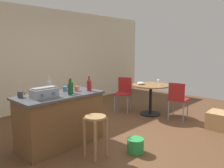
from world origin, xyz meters
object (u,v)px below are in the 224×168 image
Objects in this scene: dining_table at (151,92)px; folding_chair_near at (178,98)px; cup_0 at (76,89)px; bottle_1 at (50,87)px; kitchen_island at (60,119)px; bottle_0 at (70,89)px; toolbox at (44,93)px; cardboard_box at (218,120)px; bottle_3 at (71,87)px; wooden_stool at (96,127)px; serving_bowl at (141,83)px; folding_chair_far at (124,91)px; cup_2 at (20,94)px; bottle_2 at (89,85)px; cup_1 at (65,89)px; plastic_bucket at (135,145)px; wine_glass at (159,81)px.

dining_table is 1.05× the size of folding_chair_near.
bottle_1 is at bearing 151.73° from cup_0.
kitchen_island is 0.57m from bottle_0.
cardboard_box is at bearing -28.73° from toolbox.
folding_chair_near is 3.38× the size of bottle_0.
bottle_3 is 2.30× the size of cup_0.
wooden_stool is 2.41m from serving_bowl.
folding_chair_far is 2.91m from cup_2.
bottle_2 is 1.04× the size of bottle_3.
toolbox reaches higher than serving_bowl.
bottle_2 reaches higher than bottle_0.
cup_1 is at bearing 135.51° from bottle_2.
cup_1 is 0.44× the size of plastic_bucket.
plastic_bucket is (0.68, -1.36, -0.87)m from bottle_1.
cup_2 is 3.85m from cardboard_box.
folding_chair_far is 2.32m from cardboard_box.
cup_2 is (-0.79, 0.05, 0.01)m from cup_1.
kitchen_island is 1.57× the size of dining_table.
cardboard_box is (2.15, -1.56, -0.81)m from bottle_2.
wine_glass is (2.62, -0.55, -0.12)m from bottle_1.
dining_table is at bearing 0.32° from bottle_2.
bottle_2 is 1.49× the size of serving_bowl.
bottle_3 reaches higher than dining_table.
folding_chair_far is 0.57m from serving_bowl.
dining_table is 1.63m from cardboard_box.
cardboard_box is (0.11, -0.87, -0.35)m from folding_chair_near.
kitchen_island is at bearing 172.94° from wine_glass.
dining_table is at bearing -6.30° from cup_2.
toolbox is 3.26× the size of cup_2.
kitchen_island is 0.59m from bottle_1.
cup_2 is (-3.10, 0.34, 0.35)m from dining_table.
wine_glass reaches higher than plastic_bucket.
toolbox is at bearing -132.21° from bottle_1.
bottle_0 reaches higher than folding_chair_near.
bottle_2 is at bearing 143.99° from cardboard_box.
dining_table reaches higher than plastic_bucket.
bottle_1 is at bearing 146.79° from bottle_2.
folding_chair_near is 0.95m from serving_bowl.
plastic_bucket is at bearing -72.22° from cup_1.
bottle_3 reaches higher than cup_0.
kitchen_island is 0.55m from cup_1.
bottle_1 is (-2.57, 0.37, 0.41)m from dining_table.
cup_0 is (-1.92, -0.53, 0.40)m from folding_chair_far.
cup_1 reaches higher than folding_chair_far.
bottle_3 reaches higher than wooden_stool.
wooden_stool is 2.47× the size of bottle_0.
bottle_0 is 0.98× the size of plastic_bucket.
cup_0 is at bearing 159.01° from folding_chair_near.
bottle_1 reaches higher than cardboard_box.
bottle_3 is 0.21m from cup_0.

